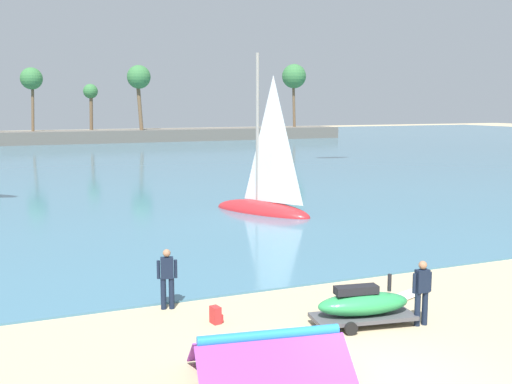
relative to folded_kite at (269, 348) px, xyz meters
name	(u,v)px	position (x,y,z in m)	size (l,w,h in m)	color
ground_plane	(389,377)	(2.22, -1.03, -0.61)	(260.00, 260.00, 0.00)	tan
sea	(57,153)	(2.22, 62.50, -0.58)	(220.00, 114.35, 0.06)	teal
palm_headland	(5,118)	(-2.59, 79.66, 3.06)	(90.74, 6.20, 12.72)	#605B54
folded_kite	(269,348)	(0.00, 0.00, 0.00)	(3.42, 2.53, 0.93)	purple
watercraft_on_trailer	(363,305)	(3.39, 1.75, -0.09)	(2.73, 1.43, 1.28)	#4C4C51
person_rigging_by_gear	(422,291)	(4.74, 1.17, 0.29)	(0.55, 0.22, 1.67)	#141E33
person_at_waterline	(167,277)	(-0.77, 4.94, 0.29)	(0.54, 0.27, 1.67)	#141E33
backpack_by_trailer	(216,315)	(0.05, 3.36, -0.40)	(0.31, 0.33, 0.44)	red
surfboard	(407,295)	(5.90, 3.27, -0.57)	(2.10, 0.52, 0.08)	white
sailboat_mid_bay	(264,197)	(7.72, 17.46, 0.23)	(4.23, 6.09, 8.58)	red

